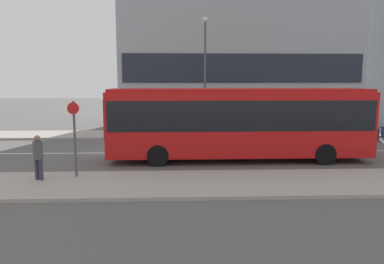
{
  "coord_description": "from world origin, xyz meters",
  "views": [
    {
      "loc": [
        2.38,
        -19.34,
        3.78
      ],
      "look_at": [
        3.1,
        -1.71,
        1.32
      ],
      "focal_mm": 35.0,
      "sensor_mm": 36.0,
      "label": 1
    }
  ],
  "objects_px": {
    "city_bus": "(238,119)",
    "pedestrian_near_stop": "(38,155)",
    "bus_stop_sign": "(75,133)",
    "street_lamp": "(205,65)",
    "parked_car_0": "(336,131)"
  },
  "relations": [
    {
      "from": "bus_stop_sign",
      "to": "street_lamp",
      "type": "distance_m",
      "value": 12.31
    },
    {
      "from": "street_lamp",
      "to": "bus_stop_sign",
      "type": "bearing_deg",
      "value": -118.46
    },
    {
      "from": "bus_stop_sign",
      "to": "street_lamp",
      "type": "bearing_deg",
      "value": 61.54
    },
    {
      "from": "pedestrian_near_stop",
      "to": "bus_stop_sign",
      "type": "bearing_deg",
      "value": 45.33
    },
    {
      "from": "street_lamp",
      "to": "parked_car_0",
      "type": "bearing_deg",
      "value": -11.54
    },
    {
      "from": "city_bus",
      "to": "parked_car_0",
      "type": "relative_size",
      "value": 2.65
    },
    {
      "from": "parked_car_0",
      "to": "bus_stop_sign",
      "type": "height_order",
      "value": "bus_stop_sign"
    },
    {
      "from": "city_bus",
      "to": "street_lamp",
      "type": "xyz_separation_m",
      "value": [
        -1.03,
        7.24,
        2.79
      ]
    },
    {
      "from": "bus_stop_sign",
      "to": "pedestrian_near_stop",
      "type": "bearing_deg",
      "value": -161.39
    },
    {
      "from": "pedestrian_near_stop",
      "to": "bus_stop_sign",
      "type": "relative_size",
      "value": 0.58
    },
    {
      "from": "city_bus",
      "to": "pedestrian_near_stop",
      "type": "xyz_separation_m",
      "value": [
        -7.97,
        -3.68,
        -0.87
      ]
    },
    {
      "from": "pedestrian_near_stop",
      "to": "bus_stop_sign",
      "type": "height_order",
      "value": "bus_stop_sign"
    },
    {
      "from": "parked_car_0",
      "to": "street_lamp",
      "type": "height_order",
      "value": "street_lamp"
    },
    {
      "from": "city_bus",
      "to": "pedestrian_near_stop",
      "type": "height_order",
      "value": "city_bus"
    },
    {
      "from": "city_bus",
      "to": "parked_car_0",
      "type": "bearing_deg",
      "value": 37.44
    }
  ]
}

